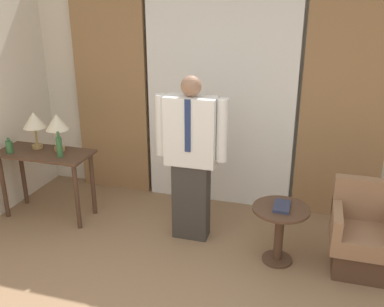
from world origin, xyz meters
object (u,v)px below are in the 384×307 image
at_px(armchair, 361,238).
at_px(book, 282,206).
at_px(desk, 46,164).
at_px(side_table, 280,225).
at_px(table_lamp_left, 34,121).
at_px(table_lamp_right, 57,123).
at_px(bottle_by_lamp, 9,147).
at_px(bottle_near_edge, 59,147).
at_px(person, 191,155).

height_order(armchair, book, armchair).
bearing_deg(desk, armchair, -1.67).
bearing_deg(armchair, side_table, -172.88).
height_order(table_lamp_left, book, table_lamp_left).
bearing_deg(side_table, table_lamp_right, 173.56).
xyz_separation_m(desk, book, (2.57, -0.18, -0.05)).
distance_m(table_lamp_right, armchair, 3.24).
bearing_deg(side_table, desk, 175.85).
xyz_separation_m(bottle_by_lamp, armchair, (3.63, 0.03, -0.52)).
bearing_deg(table_lamp_right, bottle_by_lamp, -156.23).
bearing_deg(bottle_near_edge, book, -2.51).
distance_m(bottle_near_edge, book, 2.34).
relative_size(table_lamp_left, side_table, 0.74).
height_order(table_lamp_right, armchair, table_lamp_right).
bearing_deg(desk, bottle_by_lamp, -159.92).
xyz_separation_m(side_table, book, (0.00, 0.00, 0.20)).
relative_size(bottle_by_lamp, book, 0.68).
height_order(desk, table_lamp_left, table_lamp_left).
bearing_deg(table_lamp_right, table_lamp_left, 180.00).
height_order(table_lamp_left, bottle_by_lamp, table_lamp_left).
distance_m(bottle_by_lamp, person, 2.00).
height_order(table_lamp_left, bottle_near_edge, table_lamp_left).
xyz_separation_m(table_lamp_left, table_lamp_right, (0.28, 0.00, 0.00)).
xyz_separation_m(table_lamp_left, armchair, (3.43, -0.18, -0.76)).
relative_size(desk, book, 4.20).
relative_size(table_lamp_right, side_table, 0.74).
bearing_deg(bottle_by_lamp, desk, 20.08).
xyz_separation_m(desk, bottle_near_edge, (0.25, -0.08, 0.26)).
relative_size(table_lamp_left, person, 0.25).
height_order(desk, person, person).
bearing_deg(bottle_near_edge, table_lamp_left, 156.88).
distance_m(table_lamp_right, side_table, 2.54).
distance_m(person, armchair, 1.74).
bearing_deg(bottle_near_edge, person, 3.97).
distance_m(table_lamp_left, person, 1.81).
distance_m(bottle_by_lamp, armchair, 3.67).
height_order(table_lamp_left, person, person).
xyz_separation_m(desk, bottle_by_lamp, (-0.34, -0.12, 0.21)).
distance_m(table_lamp_left, table_lamp_right, 0.28).
distance_m(table_lamp_left, armchair, 3.52).
bearing_deg(bottle_near_edge, desk, 162.26).
height_order(table_lamp_left, armchair, table_lamp_left).
relative_size(bottle_by_lamp, side_table, 0.30).
distance_m(bottle_by_lamp, side_table, 2.94).
xyz_separation_m(bottle_near_edge, side_table, (2.31, -0.11, -0.50)).
height_order(table_lamp_right, bottle_near_edge, table_lamp_right).
relative_size(table_lamp_right, armchair, 0.50).
height_order(bottle_near_edge, person, person).
distance_m(side_table, book, 0.20).
bearing_deg(desk, side_table, -4.15).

